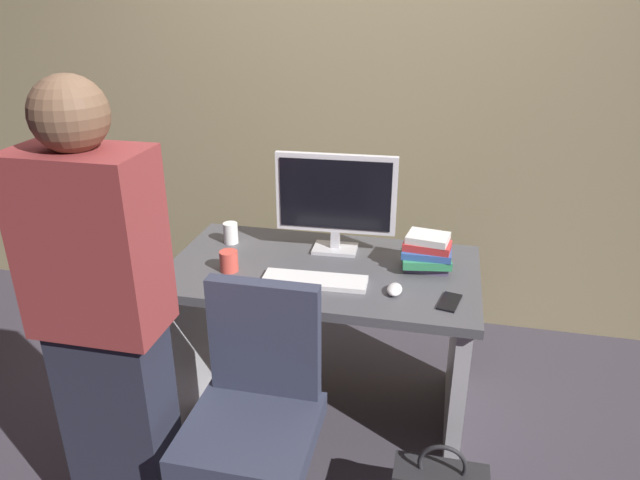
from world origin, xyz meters
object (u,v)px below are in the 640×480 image
cup_near_keyboard (229,261)px  desk (322,313)px  keyboard (315,280)px  book_stack (427,253)px  cell_phone (449,302)px  mouse (395,289)px  cup_by_monitor (231,233)px  person_at_desk (106,329)px  monitor (336,198)px  office_chair (256,430)px

cup_near_keyboard → desk: bearing=17.2°
keyboard → book_stack: 0.50m
cell_phone → mouse: bearing=-175.9°
keyboard → mouse: (0.33, -0.02, 0.01)m
cup_by_monitor → keyboard: bearing=-33.1°
person_at_desk → keyboard: 0.86m
monitor → mouse: bearing=-48.6°
desk → cup_near_keyboard: bearing=-162.8°
keyboard → cup_by_monitor: cup_by_monitor is taller
desk → keyboard: 0.28m
book_stack → cup_by_monitor: bearing=174.8°
desk → person_at_desk: person_at_desk is taller
office_chair → keyboard: (0.08, 0.56, 0.31)m
mouse → book_stack: bearing=66.5°
person_at_desk → mouse: 1.08m
cup_near_keyboard → cell_phone: 0.93m
monitor → book_stack: 0.47m
mouse → cup_near_keyboard: 0.71m
monitor → keyboard: monitor is taller
cup_by_monitor → book_stack: size_ratio=0.44×
cup_near_keyboard → cup_by_monitor: 0.30m
mouse → keyboard: bearing=176.6°
person_at_desk → mouse: bearing=36.4°
keyboard → cup_near_keyboard: bearing=173.0°
mouse → cup_near_keyboard: bearing=176.0°
monitor → cell_phone: 0.70m
cup_near_keyboard → office_chair: bearing=-63.1°
desk → keyboard: bearing=-89.6°
monitor → keyboard: bearing=-93.2°
desk → monitor: bearing=83.9°
person_at_desk → book_stack: (0.98, 0.89, -0.03)m
office_chair → keyboard: bearing=81.4°
cup_by_monitor → cell_phone: 1.09m
desk → monitor: monitor is taller
desk → mouse: bearing=-27.0°
keyboard → cell_phone: 0.55m
cup_by_monitor → book_stack: 0.92m
office_chair → cup_near_keyboard: bearing=116.9°
office_chair → cup_near_keyboard: (-0.30, 0.59, 0.35)m
cup_near_keyboard → cell_phone: size_ratio=0.62×
desk → mouse: mouse is taller
person_at_desk → keyboard: size_ratio=3.81×
monitor → mouse: monitor is taller
desk → cup_by_monitor: 0.58m
desk → keyboard: size_ratio=3.11×
person_at_desk → cup_near_keyboard: bearing=77.3°
keyboard → mouse: bearing=-5.9°
office_chair → cup_by_monitor: 1.02m
mouse → cup_by_monitor: (-0.81, 0.33, 0.03)m
office_chair → monitor: (0.10, 0.89, 0.56)m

